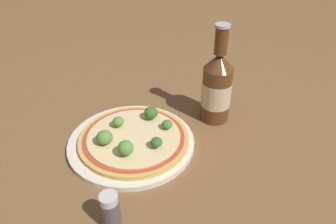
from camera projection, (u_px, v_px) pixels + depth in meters
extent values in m
plane|color=brown|center=(138.00, 141.00, 0.75)|extent=(3.00, 3.00, 0.00)
cylinder|color=silver|center=(131.00, 142.00, 0.74)|extent=(0.28, 0.28, 0.01)
cylinder|color=tan|center=(133.00, 139.00, 0.73)|extent=(0.25, 0.25, 0.01)
cylinder|color=#B74728|center=(133.00, 137.00, 0.73)|extent=(0.23, 0.23, 0.00)
cylinder|color=beige|center=(133.00, 136.00, 0.73)|extent=(0.21, 0.21, 0.00)
cylinder|color=#7A9E5B|center=(120.00, 124.00, 0.75)|extent=(0.01, 0.01, 0.01)
ellipsoid|color=#568E3D|center=(119.00, 120.00, 0.75)|extent=(0.03, 0.03, 0.02)
cylinder|color=#7A9E5B|center=(167.00, 127.00, 0.74)|extent=(0.01, 0.01, 0.01)
ellipsoid|color=#477A33|center=(167.00, 124.00, 0.74)|extent=(0.02, 0.02, 0.02)
cylinder|color=#7A9E5B|center=(105.00, 142.00, 0.70)|extent=(0.01, 0.01, 0.01)
ellipsoid|color=#568E3D|center=(105.00, 137.00, 0.69)|extent=(0.03, 0.03, 0.03)
cylinder|color=#7A9E5B|center=(151.00, 117.00, 0.77)|extent=(0.01, 0.01, 0.01)
ellipsoid|color=#386628|center=(151.00, 113.00, 0.77)|extent=(0.03, 0.03, 0.03)
cylinder|color=#7A9E5B|center=(157.00, 146.00, 0.69)|extent=(0.01, 0.01, 0.01)
ellipsoid|color=#386628|center=(156.00, 142.00, 0.68)|extent=(0.02, 0.02, 0.02)
cylinder|color=#7A9E5B|center=(126.00, 153.00, 0.67)|extent=(0.01, 0.01, 0.01)
ellipsoid|color=#568E3D|center=(126.00, 148.00, 0.66)|extent=(0.03, 0.03, 0.03)
cylinder|color=#563319|center=(216.00, 94.00, 0.79)|extent=(0.07, 0.07, 0.14)
cylinder|color=#C6B793|center=(216.00, 93.00, 0.79)|extent=(0.07, 0.07, 0.06)
cone|color=#563319|center=(219.00, 61.00, 0.74)|extent=(0.07, 0.07, 0.04)
cylinder|color=#563319|center=(221.00, 41.00, 0.71)|extent=(0.03, 0.03, 0.06)
cylinder|color=#B2B2B7|center=(223.00, 26.00, 0.69)|extent=(0.03, 0.03, 0.01)
cylinder|color=#4C4C51|center=(111.00, 213.00, 0.55)|extent=(0.03, 0.03, 0.06)
cylinder|color=silver|center=(108.00, 199.00, 0.53)|extent=(0.03, 0.03, 0.01)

